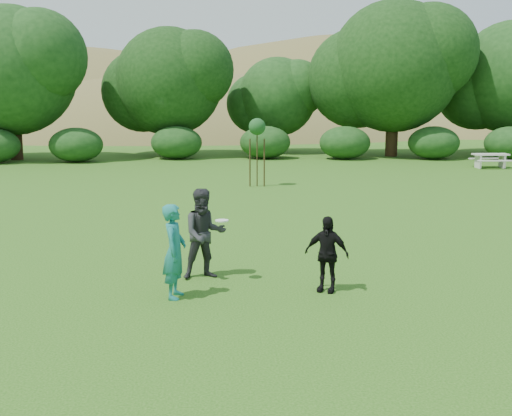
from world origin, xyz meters
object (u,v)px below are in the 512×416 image
(player_teal, at_px, (174,251))
(player_black, at_px, (327,254))
(sapling, at_px, (257,129))
(picnic_table, at_px, (490,158))
(player_grey, at_px, (204,234))

(player_teal, xyz_separation_m, player_black, (2.90, 0.23, -0.15))
(sapling, relative_size, picnic_table, 1.58)
(player_black, distance_m, sapling, 14.89)
(player_black, bearing_deg, picnic_table, 85.92)
(sapling, bearing_deg, picnic_table, 26.47)
(player_grey, relative_size, player_black, 1.27)
(sapling, xyz_separation_m, picnic_table, (12.72, 6.34, -1.90))
(player_black, xyz_separation_m, sapling, (-0.48, 14.79, 1.68))
(player_grey, bearing_deg, player_black, -37.01)
(player_grey, bearing_deg, picnic_table, 40.86)
(sapling, bearing_deg, player_grey, -97.83)
(sapling, height_order, picnic_table, sapling)
(picnic_table, bearing_deg, sapling, -153.53)
(player_grey, height_order, sapling, sapling)
(player_black, bearing_deg, player_teal, -149.44)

